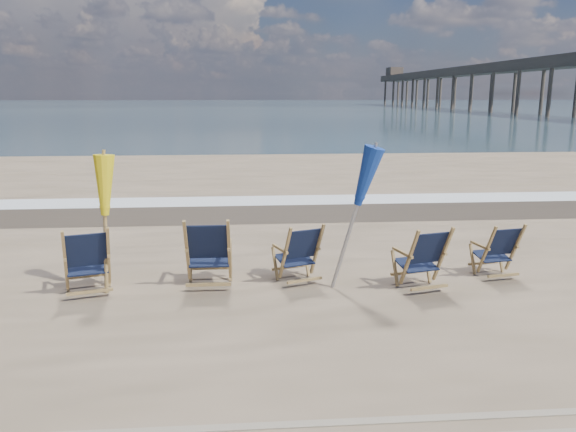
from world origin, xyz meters
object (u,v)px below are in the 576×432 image
object	(u,v)px
fishing_pier	(510,81)
beach_chair_3	(443,257)
umbrella_blue	(352,180)
beach_chair_4	(515,250)
umbrella_yellow	(103,193)
beach_chair_2	(317,252)
beach_chair_0	(109,259)
beach_chair_1	(229,253)

from	to	relation	value
fishing_pier	beach_chair_3	bearing A→B (deg)	-116.16
umbrella_blue	fishing_pier	size ratio (longest dim) A/B	0.02
beach_chair_3	beach_chair_4	xyz separation A→B (m)	(1.31, 0.44, -0.05)
umbrella_yellow	umbrella_blue	distance (m)	3.51
beach_chair_2	fishing_pier	distance (m)	81.72
beach_chair_4	umbrella_blue	xyz separation A→B (m)	(-2.65, -0.32, 1.17)
umbrella_yellow	beach_chair_3	bearing A→B (deg)	-3.33
beach_chair_0	beach_chair_2	xyz separation A→B (m)	(3.03, 0.28, -0.04)
beach_chair_1	fishing_pier	distance (m)	82.51
beach_chair_0	fishing_pier	size ratio (longest dim) A/B	0.01
beach_chair_4	umbrella_blue	size ratio (longest dim) A/B	0.42
beach_chair_0	beach_chair_2	distance (m)	3.04
beach_chair_1	beach_chair_3	bearing A→B (deg)	175.13
beach_chair_2	beach_chair_3	size ratio (longest dim) A/B	0.96
beach_chair_1	beach_chair_3	xyz separation A→B (m)	(3.10, -0.29, -0.05)
beach_chair_2	umbrella_blue	world-z (taller)	umbrella_blue
beach_chair_0	fishing_pier	bearing A→B (deg)	-135.90
beach_chair_3	umbrella_yellow	xyz separation A→B (m)	(-4.85, 0.28, 0.96)
beach_chair_2	fishing_pier	bearing A→B (deg)	-137.39
beach_chair_0	umbrella_yellow	bearing A→B (deg)	-79.69
beach_chair_3	umbrella_yellow	distance (m)	4.95
beach_chair_0	beach_chair_1	world-z (taller)	beach_chair_1
beach_chair_1	beach_chair_4	size ratio (longest dim) A/B	1.21
beach_chair_1	umbrella_blue	distance (m)	2.07
beach_chair_1	fishing_pier	world-z (taller)	fishing_pier
beach_chair_4	umbrella_yellow	distance (m)	6.24
beach_chair_4	beach_chair_3	bearing A→B (deg)	8.78
beach_chair_2	umbrella_blue	xyz separation A→B (m)	(0.44, -0.36, 1.15)
beach_chair_0	fishing_pier	world-z (taller)	fishing_pier
umbrella_blue	beach_chair_3	bearing A→B (deg)	-5.38
beach_chair_1	umbrella_blue	size ratio (longest dim) A/B	0.51
umbrella_blue	fishing_pier	bearing A→B (deg)	62.95
beach_chair_1	beach_chair_4	distance (m)	4.42
beach_chair_1	beach_chair_0	bearing A→B (deg)	3.36
umbrella_yellow	umbrella_blue	xyz separation A→B (m)	(3.51, -0.16, 0.17)
beach_chair_1	umbrella_yellow	distance (m)	1.97
beach_chair_0	beach_chair_4	world-z (taller)	beach_chair_0
umbrella_blue	beach_chair_1	bearing A→B (deg)	174.67
beach_chair_1	beach_chair_2	size ratio (longest dim) A/B	1.15
beach_chair_4	fishing_pier	world-z (taller)	fishing_pier
beach_chair_0	beach_chair_3	size ratio (longest dim) A/B	1.04
beach_chair_1	beach_chair_2	bearing A→B (deg)	-171.08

